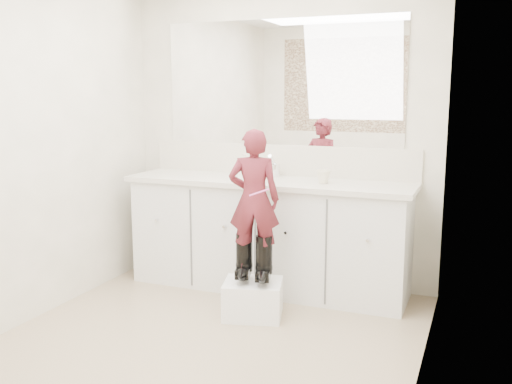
% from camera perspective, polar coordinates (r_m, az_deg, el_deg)
% --- Properties ---
extents(floor, '(3.00, 3.00, 0.00)m').
position_cam_1_polar(floor, '(3.66, -5.87, -15.39)').
color(floor, '#8F815E').
rests_on(floor, ground).
extents(wall_back, '(2.60, 0.00, 2.60)m').
position_cam_1_polar(wall_back, '(4.70, 2.47, 5.49)').
color(wall_back, beige).
rests_on(wall_back, floor).
extents(wall_left, '(0.00, 3.00, 3.00)m').
position_cam_1_polar(wall_left, '(4.11, -22.47, 4.10)').
color(wall_left, beige).
rests_on(wall_left, floor).
extents(wall_right, '(0.00, 3.00, 3.00)m').
position_cam_1_polar(wall_right, '(2.95, 16.62, 2.41)').
color(wall_right, beige).
rests_on(wall_right, floor).
extents(vanity_cabinet, '(2.20, 0.55, 0.85)m').
position_cam_1_polar(vanity_cabinet, '(4.57, 1.23, -4.48)').
color(vanity_cabinet, silver).
rests_on(vanity_cabinet, floor).
extents(countertop, '(2.28, 0.58, 0.04)m').
position_cam_1_polar(countertop, '(4.47, 1.19, 1.01)').
color(countertop, beige).
rests_on(countertop, vanity_cabinet).
extents(backsplash, '(2.28, 0.03, 0.25)m').
position_cam_1_polar(backsplash, '(4.71, 2.39, 3.24)').
color(backsplash, beige).
rests_on(backsplash, countertop).
extents(mirror, '(2.00, 0.02, 1.00)m').
position_cam_1_polar(mirror, '(4.68, 2.46, 10.86)').
color(mirror, white).
rests_on(mirror, wall_back).
extents(faucet, '(0.08, 0.08, 0.10)m').
position_cam_1_polar(faucet, '(4.61, 1.92, 2.16)').
color(faucet, silver).
rests_on(faucet, countertop).
extents(cup, '(0.13, 0.13, 0.10)m').
position_cam_1_polar(cup, '(4.30, 6.76, 1.52)').
color(cup, beige).
rests_on(cup, countertop).
extents(soap_bottle, '(0.12, 0.12, 0.20)m').
position_cam_1_polar(soap_bottle, '(4.48, -1.02, 2.59)').
color(soap_bottle, white).
rests_on(soap_bottle, countertop).
extents(step_stool, '(0.47, 0.43, 0.26)m').
position_cam_1_polar(step_stool, '(4.09, -0.31, -10.65)').
color(step_stool, white).
rests_on(step_stool, floor).
extents(boot_left, '(0.18, 0.25, 0.33)m').
position_cam_1_polar(boot_left, '(4.04, -1.19, -6.49)').
color(boot_left, black).
rests_on(boot_left, step_stool).
extents(boot_right, '(0.18, 0.25, 0.33)m').
position_cam_1_polar(boot_right, '(3.98, 0.81, -6.72)').
color(boot_right, black).
rests_on(boot_right, step_stool).
extents(toddler, '(0.40, 0.32, 0.97)m').
position_cam_1_polar(toddler, '(3.91, -0.20, -0.73)').
color(toddler, '#972E3B').
rests_on(toddler, step_stool).
extents(toothbrush, '(0.13, 0.05, 0.06)m').
position_cam_1_polar(toothbrush, '(3.80, 0.32, -0.04)').
color(toothbrush, '#F65FB9').
rests_on(toothbrush, toddler).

